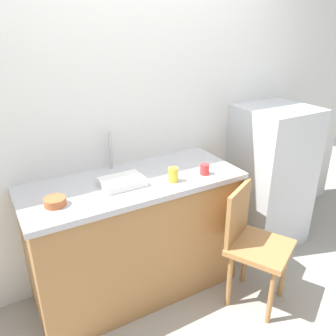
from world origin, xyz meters
name	(u,v)px	position (x,y,z in m)	size (l,w,h in m)	color
ground_plane	(207,335)	(0.00, 0.00, 0.00)	(8.00, 8.00, 0.00)	#9E998E
back_wall	(136,111)	(0.00, 1.00, 1.30)	(4.80, 0.10, 2.61)	silver
cabinet_base	(135,239)	(-0.20, 0.65, 0.45)	(1.47, 0.60, 0.89)	#A87542
countertop	(133,182)	(-0.20, 0.65, 0.91)	(1.51, 0.64, 0.04)	#B7B7BC
faucet	(111,150)	(-0.26, 0.90, 1.07)	(0.02, 0.02, 0.28)	#B7B7BC
refrigerator	(270,177)	(1.14, 0.67, 0.63)	(0.59, 0.56, 1.27)	silver
chair	(252,242)	(0.47, 0.14, 0.50)	(0.54, 0.54, 0.89)	#A87542
dish_tray	(122,182)	(-0.30, 0.60, 0.96)	(0.28, 0.20, 0.05)	white
terracotta_bowl	(55,202)	(-0.75, 0.55, 0.96)	(0.13, 0.13, 0.05)	#B25B33
cup_red	(205,169)	(0.27, 0.48, 0.97)	(0.07, 0.07, 0.08)	red
cup_yellow	(173,175)	(0.02, 0.48, 0.98)	(0.07, 0.07, 0.10)	yellow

